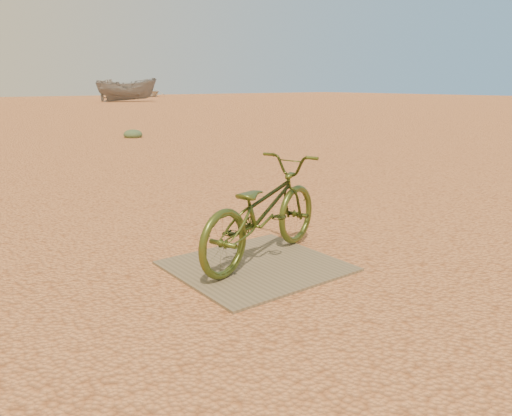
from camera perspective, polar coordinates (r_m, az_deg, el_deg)
ground at (r=4.12m, az=6.96°, el=-7.91°), size 120.00×120.00×0.00m
plywood_board at (r=4.30m, az=0.00°, el=-6.66°), size 1.34×1.24×0.02m
bicycle at (r=4.32m, az=0.72°, el=-0.26°), size 1.78×1.07×0.88m
boat_mid_right at (r=43.92m, az=-14.51°, el=12.94°), size 5.30×2.94×1.94m
boat_far_right at (r=59.27m, az=-12.20°, el=12.80°), size 5.42×5.84×0.99m
kale_b at (r=15.02m, az=-13.87°, el=7.84°), size 0.54×0.54×0.30m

